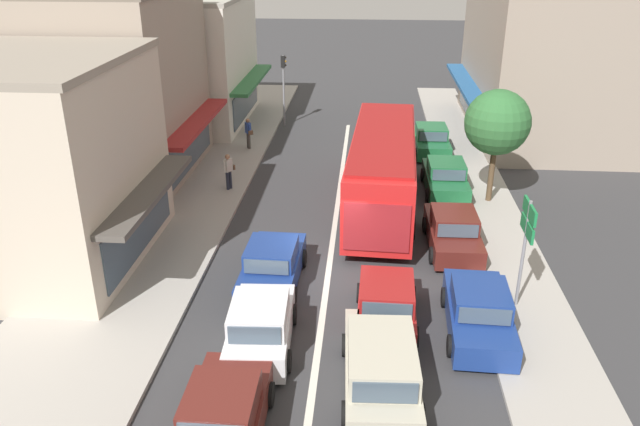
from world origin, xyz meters
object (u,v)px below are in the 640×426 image
parked_sedan_kerb_rear (431,140)px  pedestrian_browsing_midblock (248,132)px  sedan_behind_bus_near (223,419)px  traffic_light_downstreet (284,79)px  hatchback_behind_bus_mid (386,304)px  wagon_queue_far_back (381,367)px  hatchback_queue_gap_filler (261,326)px  directional_road_sign (527,229)px  sedan_adjacent_lane_lead (272,266)px  pedestrian_with_handbag_near (228,169)px  street_tree_right (497,123)px  parked_sedan_kerb_third (445,178)px  city_bus (383,165)px  parked_sedan_kerb_second (453,232)px  parked_sedan_kerb_front (479,312)px

parked_sedan_kerb_rear → pedestrian_browsing_midblock: bearing=-177.1°
sedan_behind_bus_near → traffic_light_downstreet: size_ratio=1.00×
sedan_behind_bus_near → hatchback_behind_bus_mid: size_ratio=1.13×
hatchback_behind_bus_mid → wagon_queue_far_back: size_ratio=0.82×
hatchback_queue_gap_filler → directional_road_sign: bearing=19.1°
sedan_behind_bus_near → sedan_adjacent_lane_lead: bearing=89.6°
wagon_queue_far_back → parked_sedan_kerb_rear: (2.83, 19.29, -0.08)m
pedestrian_with_handbag_near → street_tree_right: bearing=-1.8°
parked_sedan_kerb_third → pedestrian_with_handbag_near: 9.69m
wagon_queue_far_back → pedestrian_browsing_midblock: size_ratio=2.80×
hatchback_queue_gap_filler → traffic_light_downstreet: size_ratio=0.90×
city_bus → pedestrian_browsing_midblock: city_bus is taller
hatchback_behind_bus_mid → parked_sedan_kerb_rear: bearing=80.8°
directional_road_sign → parked_sedan_kerb_second: bearing=111.0°
parked_sedan_kerb_third → traffic_light_downstreet: 13.38m
city_bus → parked_sedan_kerb_rear: 8.06m
parked_sedan_kerb_front → parked_sedan_kerb_second: 5.34m
pedestrian_browsing_midblock → hatchback_queue_gap_filler: bearing=-78.4°
wagon_queue_far_back → sedan_adjacent_lane_lead: wagon_queue_far_back is taller
sedan_adjacent_lane_lead → pedestrian_browsing_midblock: 14.13m
sedan_adjacent_lane_lead → pedestrian_with_handbag_near: pedestrian_with_handbag_near is taller
city_bus → sedan_behind_bus_near: city_bus is taller
parked_sedan_kerb_third → directional_road_sign: (1.23, -9.50, 2.04)m
parked_sedan_kerb_second → pedestrian_browsing_midblock: pedestrian_browsing_midblock is taller
wagon_queue_far_back → parked_sedan_kerb_third: wagon_queue_far_back is taller
city_bus → directional_road_sign: 8.66m
pedestrian_browsing_midblock → city_bus: bearing=-45.1°
city_bus → pedestrian_with_handbag_near: (-6.79, 1.19, -0.81)m
city_bus → directional_road_sign: (4.09, -7.58, 0.82)m
city_bus → street_tree_right: 4.99m
parked_sedan_kerb_front → traffic_light_downstreet: traffic_light_downstreet is taller
wagon_queue_far_back → parked_sedan_kerb_rear: 19.50m
wagon_queue_far_back → parked_sedan_kerb_front: 4.01m
city_bus → directional_road_sign: size_ratio=3.04×
parked_sedan_kerb_front → street_tree_right: (1.94, 9.78, 2.90)m
street_tree_right → sedan_adjacent_lane_lead: bearing=-137.7°
traffic_light_downstreet → directional_road_sign: traffic_light_downstreet is taller
parked_sedan_kerb_second → parked_sedan_kerb_rear: size_ratio=1.00×
parked_sedan_kerb_rear → sedan_adjacent_lane_lead: bearing=-114.0°
wagon_queue_far_back → sedan_adjacent_lane_lead: bearing=124.6°
hatchback_behind_bus_mid → sedan_adjacent_lane_lead: (-3.69, 2.09, -0.05)m
hatchback_behind_bus_mid → pedestrian_browsing_midblock: 17.31m
parked_sedan_kerb_rear → hatchback_behind_bus_mid: bearing=-99.2°
parked_sedan_kerb_front → pedestrian_with_handbag_near: bearing=133.1°
parked_sedan_kerb_rear → street_tree_right: (1.95, -6.69, 2.90)m
city_bus → wagon_queue_far_back: bearing=-90.7°
traffic_light_downstreet → street_tree_right: street_tree_right is taller
sedan_adjacent_lane_lead → directional_road_sign: size_ratio=1.18×
sedan_adjacent_lane_lead → directional_road_sign: (7.74, -0.87, 2.04)m
parked_sedan_kerb_second → directional_road_sign: size_ratio=1.18×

